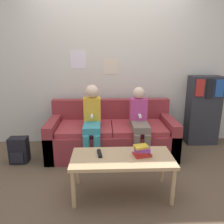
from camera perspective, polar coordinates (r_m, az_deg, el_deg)
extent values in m
plane|color=brown|center=(3.01, 0.30, -14.65)|extent=(10.00, 10.00, 0.00)
cube|color=beige|center=(3.62, -0.41, 12.17)|extent=(8.00, 0.06, 2.60)
cube|color=silver|center=(3.60, -8.81, 13.37)|extent=(0.25, 0.00, 0.28)
cube|color=beige|center=(3.59, -0.39, 11.83)|extent=(0.24, 0.00, 0.25)
cube|color=maroon|center=(3.35, -0.07, -7.59)|extent=(1.87, 0.81, 0.39)
cube|color=maroon|center=(3.54, -0.28, 0.32)|extent=(1.87, 0.14, 0.38)
cube|color=maroon|center=(3.40, -14.86, -6.33)|extent=(0.14, 0.81, 0.55)
cube|color=maroon|center=(3.46, 14.44, -5.91)|extent=(0.14, 0.81, 0.55)
cube|color=#A1343A|center=(3.25, -6.99, -4.13)|extent=(0.77, 0.65, 0.07)
cube|color=#A1343A|center=(3.27, 6.84, -3.95)|extent=(0.77, 0.65, 0.07)
cube|color=tan|center=(2.36, 2.67, -11.97)|extent=(1.07, 0.49, 0.04)
cylinder|color=tan|center=(2.31, -10.08, -19.32)|extent=(0.04, 0.04, 0.41)
cylinder|color=tan|center=(2.39, 15.67, -18.37)|extent=(0.04, 0.04, 0.41)
cylinder|color=tan|center=(2.65, -8.89, -14.23)|extent=(0.04, 0.04, 0.41)
cylinder|color=tan|center=(2.72, 13.00, -13.62)|extent=(0.04, 0.04, 0.41)
cylinder|color=teal|center=(2.95, -6.69, -10.30)|extent=(0.09, 0.09, 0.46)
cylinder|color=teal|center=(2.95, -3.93, -10.30)|extent=(0.09, 0.09, 0.46)
cube|color=teal|center=(3.08, -5.20, -3.58)|extent=(0.23, 0.50, 0.09)
cube|color=gold|center=(3.16, -5.17, 0.86)|extent=(0.24, 0.16, 0.33)
sphere|color=beige|center=(3.10, -5.28, 5.38)|extent=(0.19, 0.19, 0.19)
cube|color=white|center=(3.03, -5.27, -1.06)|extent=(0.03, 0.12, 0.03)
cylinder|color=#756656|center=(2.98, 6.45, -10.08)|extent=(0.09, 0.09, 0.46)
cylinder|color=#756656|center=(3.00, 9.14, -9.97)|extent=(0.09, 0.09, 0.46)
cube|color=#756656|center=(3.12, 7.17, -3.40)|extent=(0.23, 0.50, 0.09)
cube|color=#B73D7F|center=(3.20, 6.89, 0.82)|extent=(0.24, 0.16, 0.31)
sphere|color=beige|center=(3.14, 7.03, 4.98)|extent=(0.17, 0.17, 0.17)
cube|color=white|center=(3.07, 7.29, -1.02)|extent=(0.03, 0.12, 0.03)
cube|color=black|center=(2.39, -3.29, -10.76)|extent=(0.06, 0.17, 0.02)
cube|color=red|center=(2.39, 7.87, -10.91)|extent=(0.20, 0.17, 0.02)
cube|color=red|center=(2.37, 7.60, -10.35)|extent=(0.15, 0.12, 0.03)
cube|color=#7A3389|center=(2.36, 7.86, -9.59)|extent=(0.18, 0.13, 0.04)
cube|color=gold|center=(2.34, 7.58, -8.94)|extent=(0.16, 0.13, 0.02)
cube|color=#2D2D33|center=(3.92, 22.64, 0.37)|extent=(0.50, 0.27, 1.14)
cube|color=red|center=(3.64, 22.03, 5.86)|extent=(0.13, 0.02, 0.26)
cube|color=black|center=(3.71, 24.19, 5.56)|extent=(0.10, 0.02, 0.30)
cube|color=#23519E|center=(3.78, 26.30, 5.56)|extent=(0.13, 0.02, 0.27)
cube|color=black|center=(3.36, -23.10, -9.10)|extent=(0.25, 0.16, 0.37)
cube|color=black|center=(3.31, -23.55, -10.94)|extent=(0.17, 0.03, 0.15)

